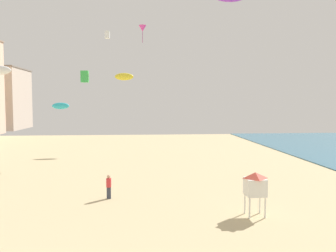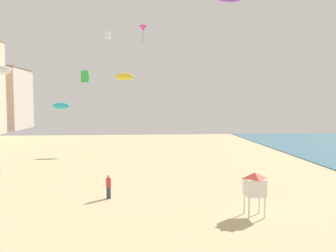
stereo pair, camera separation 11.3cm
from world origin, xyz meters
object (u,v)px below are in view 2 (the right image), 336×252
kite_cyan_parafoil (61,106)px  kite_yellow_parafoil (125,77)px  kite_green_box (85,77)px  kite_flyer (109,185)px  kite_magenta_delta (143,28)px  kite_white_box (108,35)px  lifeguard_stand (255,185)px

kite_cyan_parafoil → kite_yellow_parafoil: size_ratio=0.70×
kite_green_box → kite_cyan_parafoil: kite_green_box is taller
kite_flyer → kite_yellow_parafoil: bearing=-74.9°
kite_cyan_parafoil → kite_magenta_delta: kite_magenta_delta is taller
kite_white_box → kite_magenta_delta: kite_magenta_delta is taller
kite_white_box → kite_magenta_delta: size_ratio=0.39×
kite_green_box → kite_cyan_parafoil: (-2.67, 0.86, -3.01)m
kite_flyer → lifeguard_stand: lifeguard_stand is taller
kite_green_box → kite_white_box: kite_white_box is taller
kite_flyer → lifeguard_stand: size_ratio=0.64×
lifeguard_stand → kite_magenta_delta: (-6.21, 21.75, 13.22)m
kite_flyer → kite_cyan_parafoil: kite_cyan_parafoil is taller
kite_flyer → kite_cyan_parafoil: (-6.13, 13.85, 5.26)m
lifeguard_stand → kite_flyer: bearing=143.2°
kite_cyan_parafoil → lifeguard_stand: bearing=-50.7°
kite_flyer → kite_cyan_parafoil: size_ratio=0.92×
kite_green_box → kite_white_box: (2.18, 1.90, 4.63)m
kite_flyer → kite_green_box: (-3.46, 12.99, 8.27)m
kite_flyer → kite_yellow_parafoil: 26.46m
kite_green_box → kite_magenta_delta: 9.48m
kite_flyer → kite_green_box: 15.78m
kite_cyan_parafoil → kite_yellow_parafoil: kite_yellow_parafoil is taller
kite_yellow_parafoil → kite_magenta_delta: 9.28m
kite_magenta_delta → kite_flyer: bearing=-98.2°
kite_green_box → kite_yellow_parafoil: bearing=73.5°
kite_cyan_parafoil → kite_yellow_parafoil: (6.19, 10.99, 3.88)m
kite_cyan_parafoil → kite_magenta_delta: bearing=22.4°
lifeguard_stand → kite_magenta_delta: kite_magenta_delta is taller
kite_green_box → kite_yellow_parafoil: size_ratio=0.46×
lifeguard_stand → kite_white_box: size_ratio=3.29×
kite_flyer → kite_magenta_delta: (2.52, 17.42, 14.14)m
kite_yellow_parafoil → lifeguard_stand: bearing=-73.4°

